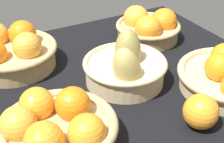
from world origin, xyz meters
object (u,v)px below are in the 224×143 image
basket_near_right (12,51)px  basket_far_right (56,128)px  basket_near_left (148,27)px  basket_center_pears (126,68)px  loose_orange_front_gap (201,112)px

basket_near_right → basket_far_right: size_ratio=1.01×
basket_near_left → basket_near_right: (42.75, -3.84, 0.52)cm
basket_near_right → basket_far_right: bearing=89.5°
basket_far_right → basket_center_pears: 27.06cm
basket_near_left → loose_orange_front_gap: (13.88, 40.83, -0.35)cm
basket_center_pears → basket_near_left: bearing=-136.5°
basket_far_right → loose_orange_front_gap: basket_far_right is taller
basket_near_left → basket_near_right: bearing=-5.1°
loose_orange_front_gap → basket_center_pears: bearing=-76.2°
basket_near_left → basket_center_pears: size_ratio=0.96×
basket_near_left → basket_far_right: 53.39cm
basket_near_right → basket_far_right: (0.30, 35.42, -0.29)cm
basket_near_right → basket_center_pears: basket_center_pears is taller
basket_near_right → basket_far_right: basket_near_right is taller
basket_center_pears → loose_orange_front_gap: basket_center_pears is taller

